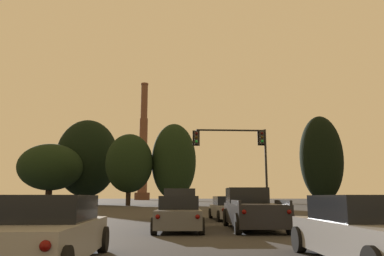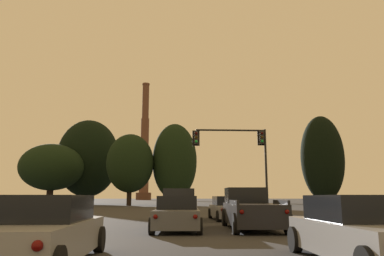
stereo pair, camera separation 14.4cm
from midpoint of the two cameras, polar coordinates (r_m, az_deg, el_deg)
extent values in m
cube|color=#4C4F54|center=(16.21, -2.28, -13.49)|extent=(2.00, 4.68, 0.70)
cube|color=black|center=(16.41, -2.25, -11.27)|extent=(1.72, 2.27, 0.55)
cylinder|color=black|center=(18.15, -5.00, -13.78)|extent=(0.25, 0.65, 0.64)
cylinder|color=black|center=(18.12, 0.72, -13.83)|extent=(0.25, 0.65, 0.64)
cylinder|color=black|center=(14.37, -6.10, -14.65)|extent=(0.25, 0.65, 0.64)
cylinder|color=black|center=(14.33, 1.17, -14.72)|extent=(0.25, 0.65, 0.64)
sphere|color=#500705|center=(13.92, -5.55, -13.32)|extent=(0.17, 0.17, 0.17)
sphere|color=#500705|center=(13.88, 0.55, -13.37)|extent=(0.17, 0.17, 0.17)
cube|color=gray|center=(23.60, 5.46, -12.50)|extent=(1.88, 4.63, 0.70)
cube|color=black|center=(23.81, 5.34, -10.98)|extent=(1.66, 2.23, 0.55)
cylinder|color=black|center=(25.36, 2.70, -12.85)|extent=(0.23, 0.64, 0.64)
cylinder|color=black|center=(25.64, 6.71, -12.77)|extent=(0.23, 0.64, 0.64)
cylinder|color=black|center=(21.60, 4.00, -13.26)|extent=(0.23, 0.64, 0.64)
cylinder|color=black|center=(21.92, 8.67, -13.13)|extent=(0.23, 0.64, 0.64)
sphere|color=#500705|center=(21.19, 4.59, -12.33)|extent=(0.17, 0.17, 0.17)
sphere|color=#500705|center=(21.46, 8.48, -12.23)|extent=(0.17, 0.17, 0.17)
cube|color=black|center=(16.80, 9.11, -12.80)|extent=(2.25, 5.49, 0.88)
cube|color=black|center=(18.52, 8.10, -10.12)|extent=(1.92, 1.88, 0.72)
cube|color=black|center=(15.28, 6.42, -11.16)|extent=(0.21, 2.43, 0.16)
cube|color=black|center=(15.63, 13.40, -10.93)|extent=(0.21, 2.43, 0.16)
cylinder|color=black|center=(18.86, 4.95, -13.41)|extent=(0.26, 0.81, 0.80)
cylinder|color=black|center=(19.16, 10.95, -13.22)|extent=(0.26, 0.81, 0.80)
cylinder|color=black|center=(14.50, 6.73, -14.29)|extent=(0.26, 0.81, 0.80)
cylinder|color=black|center=(14.88, 14.47, -13.94)|extent=(0.26, 0.81, 0.80)
sphere|color=#500705|center=(13.98, 7.64, -12.55)|extent=(0.17, 0.17, 0.17)
sphere|color=#500705|center=(14.31, 14.30, -12.27)|extent=(0.17, 0.17, 0.17)
cube|color=gray|center=(8.58, -21.99, -15.48)|extent=(1.83, 4.61, 0.70)
cube|color=black|center=(8.76, -21.24, -11.30)|extent=(1.63, 2.21, 0.55)
cylinder|color=black|center=(10.67, -23.50, -15.36)|extent=(0.22, 0.64, 0.64)
cylinder|color=black|center=(10.24, -13.80, -16.14)|extent=(0.22, 0.64, 0.64)
sphere|color=#500705|center=(6.15, -22.12, -16.32)|extent=(0.17, 0.17, 0.17)
cube|color=gray|center=(8.84, 24.98, -15.10)|extent=(1.92, 4.64, 0.70)
cube|color=black|center=(9.01, 24.00, -11.07)|extent=(1.68, 2.24, 0.55)
cylinder|color=black|center=(10.30, 15.58, -16.03)|extent=(0.24, 0.65, 0.64)
cylinder|color=black|center=(10.95, 24.71, -15.12)|extent=(0.24, 0.65, 0.64)
cube|color=silver|center=(22.68, -2.21, -12.22)|extent=(1.92, 4.80, 0.95)
cube|color=black|center=(22.79, -2.20, -10.14)|extent=(1.78, 2.80, 0.70)
cylinder|color=black|center=(24.62, -4.56, -12.77)|extent=(0.22, 0.76, 0.76)
cylinder|color=black|center=(24.66, -0.08, -12.79)|extent=(0.22, 0.76, 0.76)
cylinder|color=black|center=(20.77, -4.75, -13.20)|extent=(0.22, 0.76, 0.76)
cylinder|color=black|center=(20.82, 0.57, -13.22)|extent=(0.22, 0.76, 0.76)
sphere|color=#500705|center=(20.25, -4.29, -11.82)|extent=(0.17, 0.17, 0.17)
sphere|color=#500705|center=(20.30, 0.21, -11.85)|extent=(0.17, 0.17, 0.17)
cylinder|color=black|center=(30.52, 11.12, -6.49)|extent=(0.18, 0.18, 6.78)
cylinder|color=black|center=(30.49, 11.34, -12.77)|extent=(0.40, 0.40, 0.10)
cube|color=#282828|center=(30.75, 10.42, -1.44)|extent=(0.34, 0.34, 1.04)
cube|color=black|center=(30.92, 10.34, -1.49)|extent=(0.58, 0.03, 1.25)
sphere|color=#320504|center=(30.62, 10.48, -0.79)|extent=(0.22, 0.22, 0.22)
sphere|color=#352604|center=(30.57, 10.50, -1.39)|extent=(0.22, 0.22, 0.22)
sphere|color=green|center=(30.52, 10.52, -1.98)|extent=(0.22, 0.22, 0.22)
cylinder|color=black|center=(30.34, 5.78, -0.35)|extent=(5.59, 0.14, 0.14)
sphere|color=black|center=(30.91, 10.90, -0.40)|extent=(0.18, 0.18, 0.18)
cube|color=#282828|center=(29.91, 0.52, -1.50)|extent=(0.34, 0.34, 1.04)
cube|color=black|center=(30.09, 0.49, -1.55)|extent=(0.58, 0.03, 1.25)
sphere|color=#320504|center=(29.78, 0.54, -0.83)|extent=(0.22, 0.22, 0.22)
sphere|color=#352604|center=(29.73, 0.54, -1.44)|extent=(0.22, 0.22, 0.22)
sphere|color=green|center=(29.68, 0.54, -2.06)|extent=(0.22, 0.22, 0.22)
cylinder|color=#523427|center=(174.72, -7.65, -10.27)|extent=(7.01, 7.01, 3.31)
cylinder|color=brown|center=(175.04, -7.57, -6.90)|extent=(4.38, 4.38, 17.29)
cylinder|color=brown|center=(176.93, -7.43, -1.31)|extent=(3.77, 3.77, 17.29)
cylinder|color=brown|center=(180.46, -7.31, 4.12)|extent=(3.15, 3.15, 17.29)
cylinder|color=brown|center=(182.71, -7.25, 6.64)|extent=(3.53, 3.53, 0.70)
cylinder|color=black|center=(67.45, 19.39, -10.01)|extent=(0.73, 0.73, 2.45)
ellipsoid|color=black|center=(67.77, 19.05, -4.36)|extent=(7.28, 6.55, 14.57)
cylinder|color=black|center=(69.39, -21.07, -9.48)|extent=(1.10, 1.10, 3.47)
ellipsoid|color=black|center=(69.58, -20.81, -5.58)|extent=(11.01, 9.91, 8.04)
cylinder|color=black|center=(62.59, -2.91, -10.55)|extent=(0.74, 0.74, 2.54)
ellipsoid|color=black|center=(62.87, -2.86, -5.06)|extent=(7.42, 6.68, 12.64)
cylinder|color=black|center=(73.27, -16.03, -9.90)|extent=(1.15, 1.15, 3.18)
ellipsoid|color=black|center=(73.62, -15.75, -4.43)|extent=(11.51, 10.36, 14.51)
cylinder|color=black|center=(61.67, -9.76, -10.09)|extent=(0.76, 0.76, 3.23)
ellipsoid|color=black|center=(61.90, -9.61, -5.29)|extent=(7.65, 6.88, 9.52)
camera|label=1|loc=(0.07, -90.13, 0.02)|focal=35.00mm
camera|label=2|loc=(0.07, 89.87, -0.02)|focal=35.00mm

